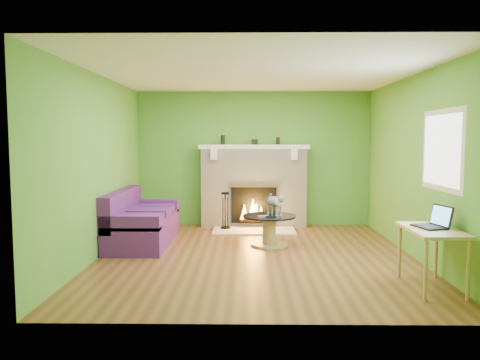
# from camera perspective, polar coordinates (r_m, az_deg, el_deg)

# --- Properties ---
(floor) EXTENTS (5.00, 5.00, 0.00)m
(floor) POSITION_cam_1_polar(r_m,az_deg,el_deg) (6.84, 1.97, -9.24)
(floor) COLOR brown
(floor) RESTS_ON ground
(ceiling) EXTENTS (5.00, 5.00, 0.00)m
(ceiling) POSITION_cam_1_polar(r_m,az_deg,el_deg) (6.69, 2.03, 12.87)
(ceiling) COLOR white
(ceiling) RESTS_ON wall_back
(wall_back) EXTENTS (5.00, 0.00, 5.00)m
(wall_back) POSITION_cam_1_polar(r_m,az_deg,el_deg) (9.14, 1.67, 2.60)
(wall_back) COLOR #579831
(wall_back) RESTS_ON floor
(wall_front) EXTENTS (5.00, 0.00, 5.00)m
(wall_front) POSITION_cam_1_polar(r_m,az_deg,el_deg) (4.15, 2.73, -0.30)
(wall_front) COLOR #579831
(wall_front) RESTS_ON floor
(wall_left) EXTENTS (0.00, 5.00, 5.00)m
(wall_left) POSITION_cam_1_polar(r_m,az_deg,el_deg) (6.97, -16.85, 1.64)
(wall_left) COLOR #579831
(wall_left) RESTS_ON floor
(wall_right) EXTENTS (0.00, 5.00, 5.00)m
(wall_right) POSITION_cam_1_polar(r_m,az_deg,el_deg) (7.06, 20.59, 1.57)
(wall_right) COLOR #579831
(wall_right) RESTS_ON floor
(window_frame) EXTENTS (0.00, 1.20, 1.20)m
(window_frame) POSITION_cam_1_polar(r_m,az_deg,el_deg) (6.21, 23.39, 3.36)
(window_frame) COLOR silver
(window_frame) RESTS_ON wall_right
(window_pane) EXTENTS (0.00, 1.06, 1.06)m
(window_pane) POSITION_cam_1_polar(r_m,az_deg,el_deg) (6.20, 23.32, 3.37)
(window_pane) COLOR white
(window_pane) RESTS_ON wall_right
(fireplace) EXTENTS (2.10, 0.46, 1.58)m
(fireplace) POSITION_cam_1_polar(r_m,az_deg,el_deg) (8.99, 1.68, -0.81)
(fireplace) COLOR beige
(fireplace) RESTS_ON floor
(hearth) EXTENTS (1.50, 0.75, 0.03)m
(hearth) POSITION_cam_1_polar(r_m,az_deg,el_deg) (8.59, 1.72, -6.19)
(hearth) COLOR beige
(hearth) RESTS_ON floor
(mantel) EXTENTS (2.10, 0.28, 0.08)m
(mantel) POSITION_cam_1_polar(r_m,az_deg,el_deg) (8.93, 1.69, 4.08)
(mantel) COLOR white
(mantel) RESTS_ON fireplace
(sofa) EXTENTS (0.88, 1.92, 0.86)m
(sofa) POSITION_cam_1_polar(r_m,az_deg,el_deg) (7.75, -12.09, -5.14)
(sofa) COLOR #501B6A
(sofa) RESTS_ON floor
(coffee_table) EXTENTS (0.85, 0.85, 0.48)m
(coffee_table) POSITION_cam_1_polar(r_m,az_deg,el_deg) (7.48, 3.59, -5.85)
(coffee_table) COLOR tan
(coffee_table) RESTS_ON floor
(desk) EXTENTS (0.54, 0.92, 0.68)m
(desk) POSITION_cam_1_polar(r_m,az_deg,el_deg) (5.71, 22.39, -6.32)
(desk) COLOR tan
(desk) RESTS_ON floor
(cat) EXTENTS (0.43, 0.59, 0.35)m
(cat) POSITION_cam_1_polar(r_m,az_deg,el_deg) (7.47, 4.20, -2.93)
(cat) COLOR slate
(cat) RESTS_ON coffee_table
(remote_silver) EXTENTS (0.17, 0.11, 0.02)m
(remote_silver) POSITION_cam_1_polar(r_m,az_deg,el_deg) (7.32, 2.86, -4.40)
(remote_silver) COLOR #959598
(remote_silver) RESTS_ON coffee_table
(remote_black) EXTENTS (0.17, 0.09, 0.02)m
(remote_black) POSITION_cam_1_polar(r_m,az_deg,el_deg) (7.26, 3.83, -4.48)
(remote_black) COLOR black
(remote_black) RESTS_ON coffee_table
(laptop) EXTENTS (0.38, 0.41, 0.26)m
(laptop) POSITION_cam_1_polar(r_m,az_deg,el_deg) (5.71, 22.09, -4.13)
(laptop) COLOR black
(laptop) RESTS_ON desk
(fire_tools) EXTENTS (0.18, 0.18, 0.68)m
(fire_tools) POSITION_cam_1_polar(r_m,az_deg,el_deg) (8.69, -1.80, -3.69)
(fire_tools) COLOR black
(fire_tools) RESTS_ON hearth
(mantel_vase_left) EXTENTS (0.08, 0.08, 0.18)m
(mantel_vase_left) POSITION_cam_1_polar(r_m,az_deg,el_deg) (8.97, -2.11, 4.91)
(mantel_vase_left) COLOR black
(mantel_vase_left) RESTS_ON mantel
(mantel_vase_right) EXTENTS (0.07, 0.07, 0.14)m
(mantel_vase_right) POSITION_cam_1_polar(r_m,az_deg,el_deg) (8.97, 4.64, 4.77)
(mantel_vase_right) COLOR black
(mantel_vase_right) RESTS_ON mantel
(mantel_box) EXTENTS (0.12, 0.08, 0.10)m
(mantel_box) POSITION_cam_1_polar(r_m,az_deg,el_deg) (8.96, 1.81, 4.66)
(mantel_box) COLOR black
(mantel_box) RESTS_ON mantel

